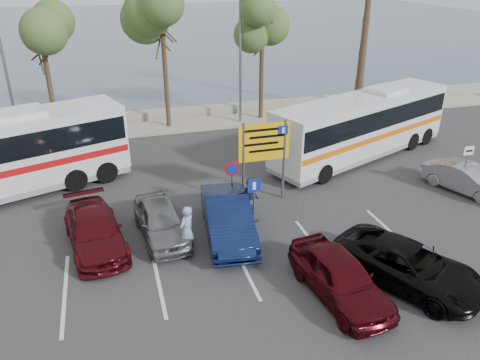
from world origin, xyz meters
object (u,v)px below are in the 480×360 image
object	(u,v)px
street_lamp_right	(241,50)
car_red	(340,277)
car_maroon	(94,230)
suv_black	(408,265)
pedestrian_far	(250,198)
car_silver_b	(466,179)
car_blue	(228,218)
coach_bus_right	(362,128)
car_silver_a	(161,221)
street_lamp_left	(4,62)
pedestrian_near	(187,231)
direction_sign	(264,148)

from	to	relation	value
street_lamp_right	car_red	world-z (taller)	street_lamp_right
car_maroon	suv_black	size ratio (longest dim) A/B	0.94
pedestrian_far	car_silver_b	bearing A→B (deg)	-123.60
car_blue	pedestrian_far	size ratio (longest dim) A/B	2.55
car_maroon	car_blue	bearing A→B (deg)	-16.79
street_lamp_right	coach_bus_right	world-z (taller)	street_lamp_right
coach_bus_right	pedestrian_far	world-z (taller)	coach_bus_right
car_silver_a	car_maroon	bearing A→B (deg)	174.33
car_red	street_lamp_right	bearing A→B (deg)	77.26
street_lamp_left	car_maroon	world-z (taller)	street_lamp_left
car_red	car_silver_b	size ratio (longest dim) A/B	1.09
street_lamp_right	car_silver_a	distance (m)	14.26
street_lamp_right	car_red	distance (m)	17.55
suv_black	car_silver_b	xyz separation A→B (m)	(6.40, 5.00, -0.04)
car_maroon	car_silver_b	size ratio (longest dim) A/B	1.18
coach_bus_right	pedestrian_near	world-z (taller)	coach_bus_right
car_blue	suv_black	xyz separation A→B (m)	(4.80, -4.34, -0.11)
car_red	car_silver_b	xyz separation A→B (m)	(8.80, 5.00, -0.08)
direction_sign	car_red	xyz separation A→B (m)	(0.20, -6.70, -1.72)
suv_black	street_lamp_right	bearing A→B (deg)	62.70
direction_sign	coach_bus_right	xyz separation A→B (m)	(6.50, 3.30, -0.82)
direction_sign	car_silver_b	world-z (taller)	direction_sign
direction_sign	car_silver_b	bearing A→B (deg)	-10.68
car_maroon	pedestrian_near	bearing A→B (deg)	-33.03
direction_sign	car_silver_b	distance (m)	9.33
car_maroon	car_silver_b	world-z (taller)	car_maroon
street_lamp_right	coach_bus_right	xyz separation A→B (m)	(4.50, -7.02, -2.99)
car_silver_a	pedestrian_near	size ratio (longest dim) A/B	2.12
street_lamp_left	pedestrian_far	size ratio (longest dim) A/B	4.35
street_lamp_right	car_blue	xyz separation A→B (m)	(-4.20, -12.68, -3.82)
car_silver_b	pedestrian_near	size ratio (longest dim) A/B	2.04
coach_bus_right	car_silver_a	size ratio (longest dim) A/B	2.82
street_lamp_right	pedestrian_far	distance (m)	12.59
coach_bus_right	car_silver_b	distance (m)	5.67
street_lamp_right	car_silver_b	distance (m)	14.46
car_maroon	pedestrian_far	size ratio (longest dim) A/B	2.45
street_lamp_right	car_silver_a	xyz separation A→B (m)	(-6.60, -12.02, -3.92)
street_lamp_left	direction_sign	world-z (taller)	street_lamp_left
pedestrian_near	street_lamp_right	bearing A→B (deg)	-155.74
coach_bus_right	car_silver_b	bearing A→B (deg)	-63.43
pedestrian_near	car_red	bearing A→B (deg)	96.35
direction_sign	car_red	world-z (taller)	direction_sign
coach_bus_right	suv_black	size ratio (longest dim) A/B	2.32
coach_bus_right	pedestrian_far	bearing A→B (deg)	-148.22
pedestrian_near	pedestrian_far	world-z (taller)	pedestrian_near
street_lamp_left	pedestrian_near	bearing A→B (deg)	-62.01
coach_bus_right	car_red	xyz separation A→B (m)	(-6.30, -10.00, -0.89)
coach_bus_right	car_silver_b	world-z (taller)	coach_bus_right
car_blue	car_silver_b	distance (m)	11.22
car_silver_a	car_red	xyz separation A→B (m)	(4.80, -5.00, 0.04)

